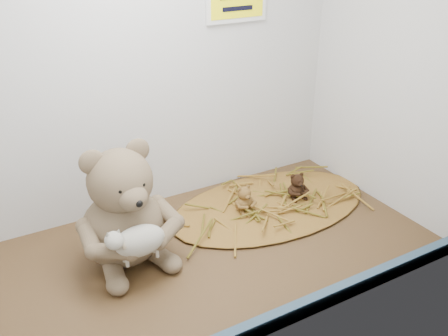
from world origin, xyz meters
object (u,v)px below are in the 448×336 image
main_teddy (121,205)px  mini_teddy_tan (244,198)px  toy_lamb (140,241)px  mini_teddy_brown (297,185)px

main_teddy → mini_teddy_tan: main_teddy is taller
toy_lamb → mini_teddy_brown: 54.37cm
toy_lamb → mini_teddy_tan: 38.81cm
main_teddy → mini_teddy_brown: size_ratio=3.86×
toy_lamb → mini_teddy_tan: (35.37, 14.55, -6.56)cm
mini_teddy_brown → main_teddy: bearing=-169.2°
mini_teddy_tan → mini_teddy_brown: bearing=-6.4°
main_teddy → mini_teddy_brown: 53.32cm
mini_teddy_tan → mini_teddy_brown: (16.97, -1.35, 0.09)cm
main_teddy → toy_lamb: size_ratio=2.01×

